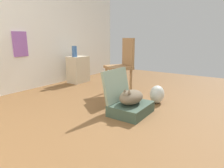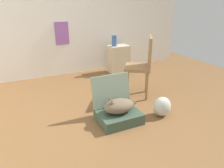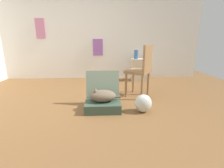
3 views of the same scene
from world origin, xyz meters
name	(u,v)px [view 1 (image 1 of 3)]	position (x,y,z in m)	size (l,w,h in m)	color
ground_plane	(107,122)	(0.00, 0.00, 0.00)	(7.68, 7.68, 0.00)	brown
wall_back	(1,21)	(0.00, 2.26, 1.30)	(6.40, 0.15, 2.60)	silver
suitcase_base	(131,109)	(0.40, -0.12, 0.07)	(0.56, 0.45, 0.15)	#384C3D
suitcase_lid	(117,85)	(0.40, 0.12, 0.37)	(0.56, 0.45, 0.04)	gray
cat	(131,97)	(0.39, -0.12, 0.24)	(0.50, 0.28, 0.23)	brown
plastic_bag_white	(157,94)	(1.03, -0.24, 0.14)	(0.26, 0.22, 0.28)	silver
side_table	(78,69)	(1.42, 1.85, 0.30)	(0.45, 0.32, 0.60)	beige
vase_tall	(74,51)	(1.30, 1.83, 0.72)	(0.11, 0.11, 0.24)	#38609E
chair	(122,64)	(1.15, 0.49, 0.56)	(0.59, 0.59, 1.01)	olive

